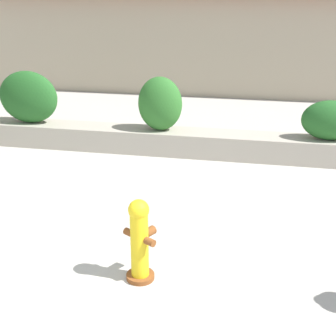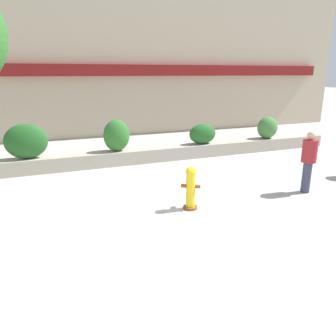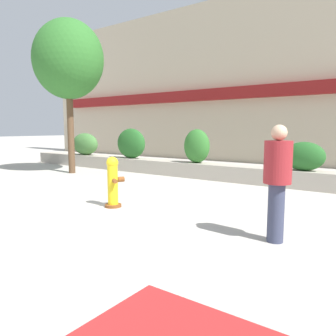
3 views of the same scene
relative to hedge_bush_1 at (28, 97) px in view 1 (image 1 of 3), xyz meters
name	(u,v)px [view 1 (image 1 of 3)]	position (x,y,z in m)	size (l,w,h in m)	color
planter_wall_low	(176,142)	(3.35, 0.00, -0.83)	(18.00, 0.70, 0.50)	#ADA393
hedge_bush_1	(28,97)	(0.00, 0.00, 0.00)	(1.36, 0.58, 1.17)	#235B23
hedge_bush_2	(160,104)	(3.00, 0.00, -0.01)	(0.94, 0.63, 1.15)	#2D6B28
hedge_bush_3	(330,120)	(6.47, 0.00, -0.18)	(1.13, 0.58, 0.80)	#235B23
fire_hydrant	(140,239)	(3.75, -4.68, -0.53)	(0.48, 0.49, 1.08)	brown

